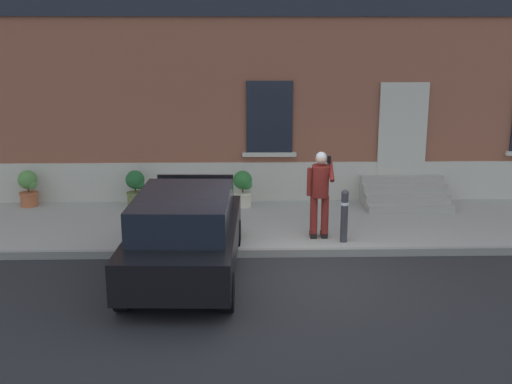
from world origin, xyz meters
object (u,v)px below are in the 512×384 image
Objects in this scene: bollard_near_person at (344,214)px; planter_olive at (136,187)px; hatchback_car_black at (185,233)px; person_on_phone at (320,189)px; bollard_far_left at (158,215)px; planter_terracotta at (28,187)px; planter_cream at (243,188)px.

bollard_near_person is 5.26m from planter_olive.
hatchback_car_black is 3.00m from person_on_phone.
hatchback_car_black reaches higher than bollard_far_left.
planter_olive is (-4.47, 2.77, -0.11)m from bollard_near_person.
bollard_near_person is 1.00× the size of bollard_far_left.
bollard_far_left reaches higher than planter_terracotta.
planter_terracotta is (-3.40, 2.84, -0.11)m from bollard_far_left.
planter_cream is at bearing -2.26° from planter_olive.
person_on_phone is 7.07m from planter_terracotta.
bollard_far_left is 1.22× the size of planter_cream.
planter_olive is at bearing -1.53° from planter_terracotta.
planter_terracotta and planter_cream have the same top height.
planter_cream is at bearing 126.08° from bollard_near_person.
bollard_near_person is at bearing 24.97° from hatchback_car_black.
planter_olive and planter_cream have the same top height.
bollard_far_left is 1.22× the size of planter_terracotta.
bollard_near_person is at bearing -53.92° from planter_cream.
hatchback_car_black is at bearing -64.95° from bollard_far_left.
planter_olive is (-1.51, 4.15, -0.18)m from hatchback_car_black.
planter_terracotta is at bearing 133.77° from hatchback_car_black.
person_on_phone is 2.04× the size of planter_olive.
planter_olive is at bearing 164.49° from person_on_phone.
planter_terracotta is (-7.00, 2.84, -0.11)m from bollard_near_person.
bollard_near_person is 1.22× the size of planter_cream.
bollard_far_left is 1.22× the size of planter_olive.
bollard_near_person is 1.22× the size of planter_terracotta.
planter_terracotta is at bearing 178.47° from planter_olive.
planter_terracotta is (-4.04, 4.22, -0.18)m from hatchback_car_black.
bollard_far_left is 3.15m from planter_cream.
hatchback_car_black reaches higher than planter_terracotta.
person_on_phone is at bearing -21.71° from planter_terracotta.
bollard_far_left is (-3.60, 0.00, 0.00)m from bollard_near_person.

